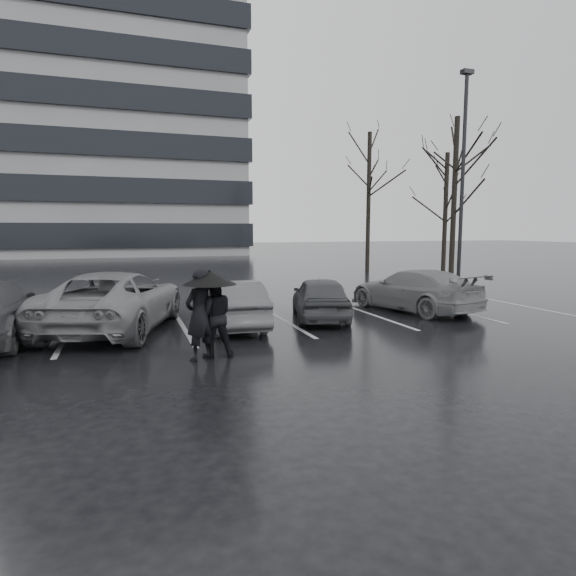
% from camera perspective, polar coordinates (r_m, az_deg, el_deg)
% --- Properties ---
extents(ground, '(160.00, 160.00, 0.00)m').
position_cam_1_polar(ground, '(11.14, 0.53, -6.27)').
color(ground, black).
rests_on(ground, ground).
extents(car_main, '(2.42, 3.89, 1.24)m').
position_cam_1_polar(car_main, '(13.72, 3.86, -1.14)').
color(car_main, black).
rests_on(car_main, ground).
extents(car_west_a, '(1.46, 3.78, 1.23)m').
position_cam_1_polar(car_west_a, '(12.70, -6.59, -1.84)').
color(car_west_a, '#2F2F32').
rests_on(car_west_a, ground).
extents(car_west_b, '(4.07, 5.91, 1.50)m').
position_cam_1_polar(car_west_b, '(13.02, -19.81, -1.40)').
color(car_west_b, '#535356').
rests_on(car_west_b, ground).
extents(car_east, '(2.87, 4.83, 1.31)m').
position_cam_1_polar(car_east, '(15.59, 14.64, -0.23)').
color(car_east, '#535356').
rests_on(car_east, ground).
extents(pedestrian_left, '(0.78, 0.72, 1.79)m').
position_cam_1_polar(pedestrian_left, '(9.53, -10.47, -3.16)').
color(pedestrian_left, black).
rests_on(pedestrian_left, ground).
extents(pedestrian_right, '(0.85, 0.68, 1.66)m').
position_cam_1_polar(pedestrian_right, '(9.76, -8.82, -3.26)').
color(pedestrian_right, black).
rests_on(pedestrian_right, ground).
extents(umbrella, '(1.05, 1.05, 1.78)m').
position_cam_1_polar(umbrella, '(9.42, -9.27, 1.21)').
color(umbrella, black).
rests_on(umbrella, ground).
extents(lamp_post, '(0.49, 0.49, 9.04)m').
position_cam_1_polar(lamp_post, '(21.93, 19.92, 10.72)').
color(lamp_post, gray).
rests_on(lamp_post, ground).
extents(stall_stripes, '(19.72, 5.00, 0.00)m').
position_cam_1_polar(stall_stripes, '(13.28, -6.33, -4.13)').
color(stall_stripes, '#A8A8AB').
rests_on(stall_stripes, ground).
extents(tree_east, '(0.26, 0.26, 8.00)m').
position_cam_1_polar(tree_east, '(25.58, 19.08, 9.85)').
color(tree_east, black).
rests_on(tree_east, ground).
extents(tree_ne, '(0.26, 0.26, 7.00)m').
position_cam_1_polar(tree_ne, '(30.26, 18.14, 8.44)').
color(tree_ne, black).
rests_on(tree_ne, ground).
extents(tree_north, '(0.26, 0.26, 8.50)m').
position_cam_1_polar(tree_north, '(30.94, 9.52, 10.03)').
color(tree_north, black).
rests_on(tree_north, ground).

